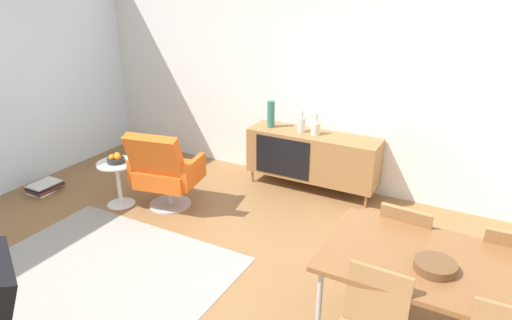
# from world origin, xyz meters

# --- Properties ---
(ground_plane) EXTENTS (8.32, 8.32, 0.00)m
(ground_plane) POSITION_xyz_m (0.00, 0.00, 0.00)
(ground_plane) COLOR olive
(wall_back) EXTENTS (6.80, 0.12, 2.80)m
(wall_back) POSITION_xyz_m (0.00, 2.60, 1.40)
(wall_back) COLOR white
(wall_back) RESTS_ON ground_plane
(sideboard) EXTENTS (1.60, 0.45, 0.72)m
(sideboard) POSITION_xyz_m (0.09, 2.30, 0.44)
(sideboard) COLOR olive
(sideboard) RESTS_ON ground_plane
(vase_cobalt) EXTENTS (0.09, 0.09, 0.33)m
(vase_cobalt) POSITION_xyz_m (-0.48, 2.30, 0.89)
(vase_cobalt) COLOR #337266
(vase_cobalt) RESTS_ON sideboard
(vase_sculptural_dark) EXTENTS (0.12, 0.12, 0.25)m
(vase_sculptural_dark) POSITION_xyz_m (0.12, 2.30, 0.80)
(vase_sculptural_dark) COLOR beige
(vase_sculptural_dark) RESTS_ON sideboard
(vase_ceramic_small) EXTENTS (0.09, 0.09, 0.27)m
(vase_ceramic_small) POSITION_xyz_m (-0.06, 2.30, 0.82)
(vase_ceramic_small) COLOR beige
(vase_ceramic_small) RESTS_ON sideboard
(dining_table) EXTENTS (1.60, 0.90, 0.74)m
(dining_table) POSITION_xyz_m (1.85, 0.23, 0.70)
(dining_table) COLOR brown
(dining_table) RESTS_ON ground_plane
(wooden_bowl_on_table) EXTENTS (0.26, 0.26, 0.06)m
(wooden_bowl_on_table) POSITION_xyz_m (1.77, 0.13, 0.77)
(wooden_bowl_on_table) COLOR brown
(wooden_bowl_on_table) RESTS_ON dining_table
(dining_chair_back_right) EXTENTS (0.41, 0.44, 0.86)m
(dining_chair_back_right) POSITION_xyz_m (2.20, 0.78, 0.47)
(dining_chair_back_right) COLOR #9E7042
(dining_chair_back_right) RESTS_ON ground_plane
(dining_chair_back_left) EXTENTS (0.43, 0.45, 0.86)m
(dining_chair_back_left) POSITION_xyz_m (1.50, 0.78, 0.47)
(dining_chair_back_left) COLOR #9E7042
(dining_chair_back_left) RESTS_ON ground_plane
(lounge_chair_red) EXTENTS (0.80, 0.75, 0.95)m
(lounge_chair_red) POSITION_xyz_m (-1.16, 1.04, 0.47)
(lounge_chair_red) COLOR #D85919
(lounge_chair_red) RESTS_ON ground_plane
(side_table_round) EXTENTS (0.44, 0.44, 0.52)m
(side_table_round) POSITION_xyz_m (-1.69, 0.86, 0.32)
(side_table_round) COLOR white
(side_table_round) RESTS_ON ground_plane
(fruit_bowl) EXTENTS (0.20, 0.20, 0.11)m
(fruit_bowl) POSITION_xyz_m (-1.69, 0.86, 0.56)
(fruit_bowl) COLOR #262628
(fruit_bowl) RESTS_ON side_table_round
(magazine_stack) EXTENTS (0.32, 0.38, 0.11)m
(magazine_stack) POSITION_xyz_m (-2.76, 0.66, 0.06)
(magazine_stack) COLOR silver
(magazine_stack) RESTS_ON ground_plane
(area_rug) EXTENTS (2.20, 1.70, 0.01)m
(area_rug) POSITION_xyz_m (-0.88, -0.21, 0.00)
(area_rug) COLOR gray
(area_rug) RESTS_ON ground_plane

